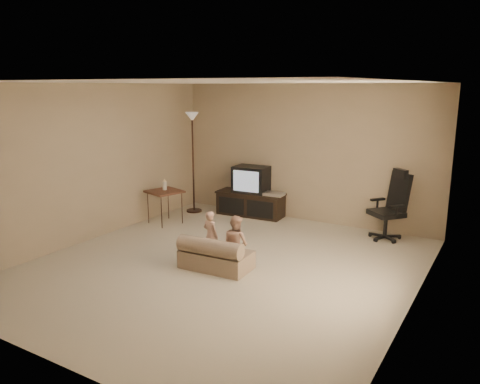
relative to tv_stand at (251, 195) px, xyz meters
The scene contains 9 objects.
floor 2.70m from the tv_stand, 68.84° to the right, with size 5.50×5.50×0.00m, color #B5A890.
room_shell 2.90m from the tv_stand, 68.84° to the right, with size 5.50×5.50×5.50m.
tv_stand is the anchor object (origin of this frame).
office_chair 2.65m from the tv_stand, ahead, with size 0.75×0.75×1.15m.
side_table 1.68m from the tv_stand, 130.54° to the right, with size 0.68×0.68×0.82m.
floor_lamp 1.56m from the tv_stand, 163.10° to the right, with size 0.31×0.31×1.97m.
child_sofa 2.80m from the tv_stand, 70.75° to the right, with size 0.98×0.59×0.47m.
toddler_left 2.48m from the tv_stand, 74.00° to the right, with size 0.27×0.20×0.73m, color tan.
toddler_right 2.79m from the tv_stand, 64.69° to the right, with size 0.37×0.21×0.77m, color tan.
Camera 1 is at (3.34, -5.14, 2.45)m, focal length 35.00 mm.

